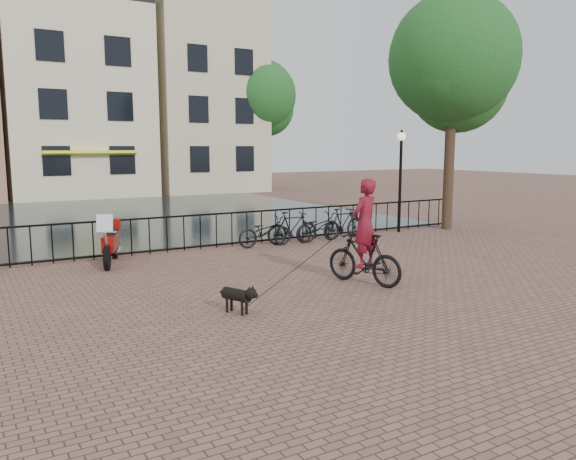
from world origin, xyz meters
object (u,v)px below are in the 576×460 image
dog (237,299)px  motorcycle (110,237)px  cyclist (365,238)px  lamp_post (401,164)px

dog → motorcycle: motorcycle is taller
cyclist → dog: size_ratio=3.20×
cyclist → motorcycle: 6.48m
lamp_post → cyclist: 7.94m
dog → motorcycle: (-0.91, 5.48, 0.43)m
lamp_post → cyclist: size_ratio=1.29×
lamp_post → motorcycle: size_ratio=1.73×
cyclist → motorcycle: bearing=-67.7°
dog → lamp_post: bearing=10.1°
cyclist → dog: cyclist is taller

